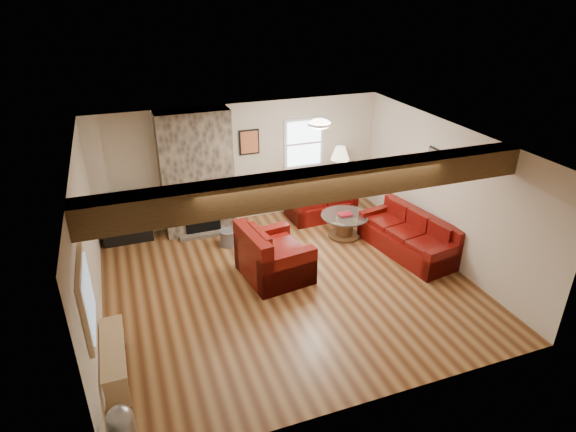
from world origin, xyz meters
name	(u,v)px	position (x,y,z in m)	size (l,w,h in m)	color
room	(288,218)	(0.00, 0.00, 1.25)	(8.00, 8.00, 8.00)	#542D16
oak_beam	(322,184)	(0.00, -1.25, 2.31)	(6.00, 0.36, 0.38)	#34220F
chimney_breast	(197,175)	(-1.00, 2.49, 1.22)	(1.40, 0.67, 2.50)	#38332B
back_window	(304,143)	(1.35, 2.71, 1.55)	(0.90, 0.08, 1.10)	silver
hatch_window	(87,298)	(-2.96, -1.50, 1.45)	(0.08, 1.00, 0.90)	tan
ceiling_dome	(320,126)	(0.90, 0.90, 2.44)	(0.40, 0.40, 0.18)	white
artwork_back	(249,142)	(0.15, 2.71, 1.70)	(0.42, 0.06, 0.52)	black
artwork_right	(437,161)	(2.96, 0.30, 1.75)	(0.06, 0.55, 0.42)	black
sofa_three	(408,234)	(2.48, 0.24, 0.38)	(1.98, 0.83, 0.76)	#430407
loveseat	(321,201)	(1.57, 2.23, 0.37)	(1.41, 0.81, 0.75)	#430407
armchair_red	(275,252)	(-0.13, 0.34, 0.47)	(1.17, 1.03, 0.95)	#430407
coffee_table	(345,226)	(1.66, 1.22, 0.24)	(0.97, 0.97, 0.50)	#422B15
tv_cabinet	(128,230)	(-2.45, 2.53, 0.23)	(0.93, 0.37, 0.47)	black
television	(124,208)	(-2.45, 2.53, 0.71)	(0.85, 0.11, 0.49)	black
floor_lamp	(340,157)	(1.98, 2.22, 1.32)	(0.40, 0.40, 1.55)	tan
pine_bench	(115,361)	(-2.83, -1.21, 0.24)	(0.30, 1.28, 0.48)	tan
coal_bucket	(228,237)	(-0.64, 1.68, 0.16)	(0.34, 0.34, 0.32)	slate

